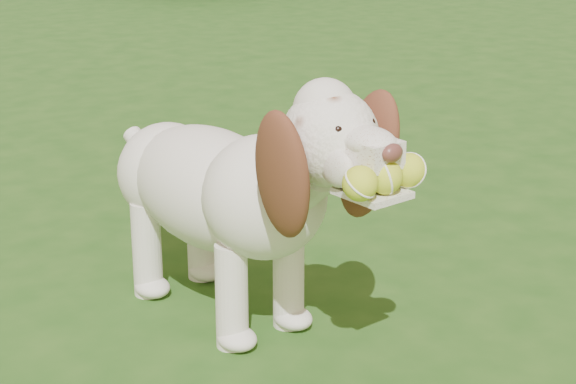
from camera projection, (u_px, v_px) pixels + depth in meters
ground at (346, 350)px, 2.84m from camera, size 80.00×80.00×0.00m
dog at (233, 185)px, 2.89m from camera, size 0.45×1.29×0.84m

